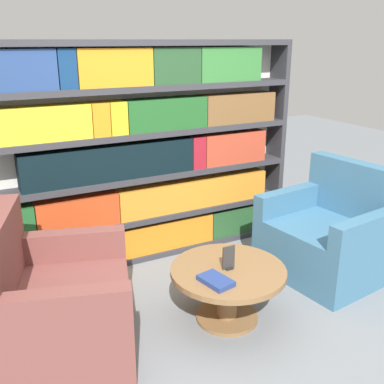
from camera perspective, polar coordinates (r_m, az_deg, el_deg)
ground_plane at (r=3.30m, az=3.00°, el=-17.00°), size 14.00×14.00×0.00m
bookshelf at (r=4.00m, az=-6.45°, el=4.64°), size 2.97×0.30×1.93m
armchair_left at (r=3.06m, az=-16.73°, el=-13.84°), size 1.06×1.13×0.94m
armchair_right at (r=4.04m, az=16.92°, el=-5.54°), size 0.93×1.01×0.94m
coffee_table at (r=3.25m, az=4.58°, el=-11.44°), size 0.82×0.82×0.41m
table_sign at (r=3.16m, az=4.66°, el=-8.48°), size 0.09×0.06×0.17m
stray_book at (r=3.01m, az=3.04°, el=-11.18°), size 0.19×0.25×0.04m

